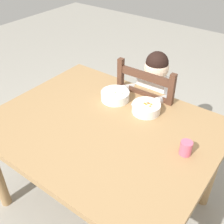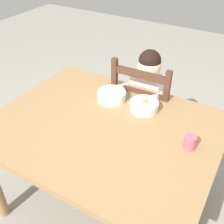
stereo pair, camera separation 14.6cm
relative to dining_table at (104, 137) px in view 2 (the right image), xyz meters
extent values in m
plane|color=gray|center=(0.00, 0.00, -0.63)|extent=(8.00, 8.00, 0.00)
cube|color=#9E794D|center=(0.00, 0.00, 0.07)|extent=(1.30, 1.02, 0.04)
cylinder|color=#9E794D|center=(-0.57, 0.43, -0.29)|extent=(0.07, 0.07, 0.69)
cylinder|color=#9E794D|center=(0.57, 0.43, -0.29)|extent=(0.07, 0.07, 0.69)
cube|color=#503022|center=(0.02, 0.61, -0.18)|extent=(0.43, 0.43, 0.02)
cube|color=#503022|center=(0.20, 0.81, -0.41)|extent=(0.04, 0.04, 0.45)
cube|color=#503022|center=(-0.18, 0.79, -0.41)|extent=(0.04, 0.04, 0.45)
cube|color=#503022|center=(0.21, 0.43, -0.41)|extent=(0.04, 0.04, 0.45)
cube|color=#503022|center=(-0.17, 0.41, -0.41)|extent=(0.04, 0.04, 0.45)
cube|color=#503022|center=(0.21, 0.43, 0.07)|extent=(0.04, 0.04, 0.48)
cube|color=#503022|center=(-0.17, 0.41, 0.07)|extent=(0.04, 0.04, 0.48)
cube|color=#503022|center=(0.02, 0.42, 0.24)|extent=(0.36, 0.03, 0.05)
cube|color=#503022|center=(0.02, 0.42, 0.10)|extent=(0.36, 0.03, 0.05)
cube|color=white|center=(0.02, 0.58, -0.01)|extent=(0.22, 0.14, 0.32)
sphere|color=beige|center=(0.02, 0.58, 0.23)|extent=(0.17, 0.17, 0.17)
sphere|color=black|center=(0.02, 0.58, 0.27)|extent=(0.16, 0.16, 0.16)
cylinder|color=#3F4C72|center=(-0.04, 0.46, -0.40)|extent=(0.07, 0.07, 0.47)
cylinder|color=#3F4C72|center=(0.07, 0.46, -0.40)|extent=(0.07, 0.07, 0.47)
cylinder|color=white|center=(-0.11, 0.48, 0.07)|extent=(0.06, 0.24, 0.13)
cylinder|color=white|center=(0.15, 0.48, 0.07)|extent=(0.06, 0.24, 0.13)
cylinder|color=white|center=(-0.10, 0.26, 0.12)|extent=(0.19, 0.19, 0.06)
cylinder|color=white|center=(-0.10, 0.26, 0.10)|extent=(0.08, 0.08, 0.01)
cylinder|color=#53A32E|center=(-0.10, 0.26, 0.13)|extent=(0.15, 0.15, 0.03)
sphere|color=#5CAA2E|center=(-0.10, 0.26, 0.15)|extent=(0.01, 0.01, 0.01)
sphere|color=#5BA030|center=(-0.05, 0.28, 0.15)|extent=(0.01, 0.01, 0.01)
sphere|color=green|center=(-0.11, 0.24, 0.15)|extent=(0.01, 0.01, 0.01)
cylinder|color=white|center=(0.13, 0.26, 0.12)|extent=(0.17, 0.17, 0.06)
cylinder|color=white|center=(0.13, 0.26, 0.10)|extent=(0.08, 0.08, 0.01)
cylinder|color=orange|center=(0.13, 0.26, 0.13)|extent=(0.14, 0.14, 0.03)
cube|color=orange|center=(0.16, 0.27, 0.15)|extent=(0.02, 0.02, 0.01)
cube|color=orange|center=(0.14, 0.28, 0.15)|extent=(0.02, 0.02, 0.01)
cube|color=orange|center=(0.13, 0.27, 0.15)|extent=(0.02, 0.02, 0.01)
cube|color=orange|center=(0.13, 0.26, 0.15)|extent=(0.02, 0.02, 0.01)
cube|color=orange|center=(0.12, 0.26, 0.15)|extent=(0.01, 0.01, 0.01)
cube|color=orange|center=(0.16, 0.25, 0.15)|extent=(0.02, 0.02, 0.01)
cube|color=silver|center=(0.09, 0.24, 0.10)|extent=(0.08, 0.07, 0.00)
ellipsoid|color=silver|center=(0.04, 0.27, 0.10)|extent=(0.05, 0.05, 0.01)
cylinder|color=#DC5B77|center=(0.48, 0.06, 0.13)|extent=(0.06, 0.06, 0.08)
camera|label=1|loc=(0.79, -0.97, 1.09)|focal=44.09mm
camera|label=2|loc=(0.67, -1.05, 1.09)|focal=44.09mm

